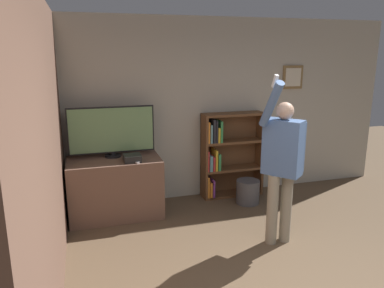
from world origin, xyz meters
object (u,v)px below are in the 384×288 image
Objects in this scene: bookshelf at (227,154)px; television at (112,131)px; game_console at (132,158)px; person at (282,160)px; waste_bin at (248,192)px.

television is at bearing -175.23° from bookshelf.
game_console is 1.92m from person.
person is 5.66× the size of waste_bin.
person is (1.54, -1.14, 0.16)m from game_console.
television is 0.58× the size of person.
person reaches higher than waste_bin.
game_console reaches higher than waste_bin.
game_console is 1.83m from waste_bin.
television is 5.07× the size of game_console.
television is 0.48m from game_console.
bookshelf is 3.74× the size of waste_bin.
person is at bearing -97.58° from waste_bin.
television is 1.80m from bookshelf.
person is at bearing -88.58° from bookshelf.
person reaches higher than television.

